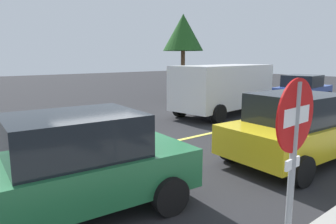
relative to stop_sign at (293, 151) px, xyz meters
The scene contains 8 objects.
ground_plane 5.74m from the stop_sign, 80.23° to the left, with size 80.00×80.00×0.00m, color #262628.
lane_marking_centre 6.90m from the stop_sign, 54.09° to the left, with size 28.00×0.16×0.01m, color #E0D14C.
stop_sign is the anchor object (origin of this frame).
white_van 10.77m from the stop_sign, 44.26° to the left, with size 5.39×2.73×2.20m.
car_blue_behind_van 15.41m from the stop_sign, 26.97° to the left, with size 4.28×2.53×1.59m.
car_green_crossing 3.41m from the stop_sign, 111.32° to the left, with size 4.39×2.31×1.66m.
car_yellow_approaching 4.77m from the stop_sign, 27.08° to the left, with size 4.15×2.34×1.69m.
tree_left_verge 16.55m from the stop_sign, 51.98° to the left, with size 2.47×2.47×5.14m.
Camera 1 is at (-3.85, -6.98, 2.53)m, focal length 33.13 mm.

